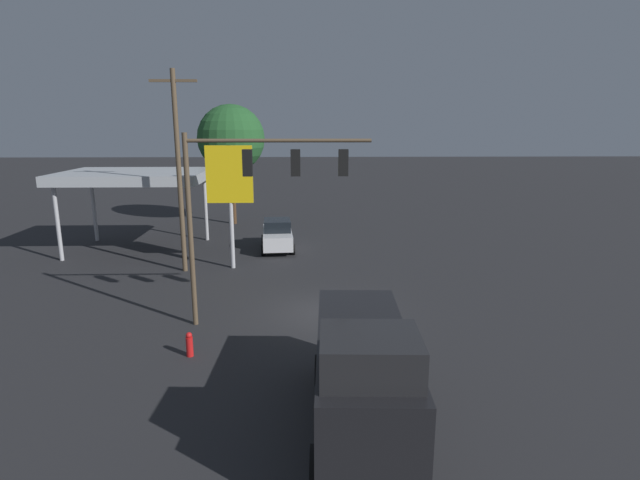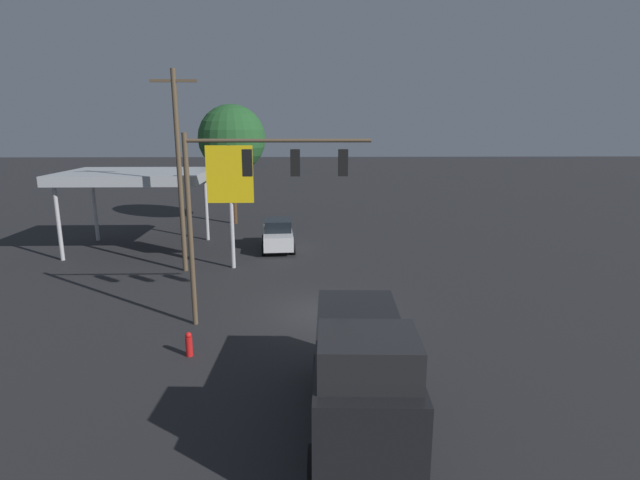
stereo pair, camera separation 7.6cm
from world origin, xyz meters
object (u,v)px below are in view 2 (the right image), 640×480
street_tree (232,139)px  price_sign (230,180)px  delivery_truck (361,373)px  fire_hydrant (189,344)px  utility_pole (179,168)px  sedan_far (278,235)px  traffic_signal_assembly (254,185)px

street_tree → price_sign: bearing=97.6°
delivery_truck → fire_hydrant: size_ratio=7.83×
delivery_truck → street_tree: bearing=-163.1°
fire_hydrant → utility_pole: bearing=-75.9°
price_sign → sedan_far: bearing=-118.7°
sedan_far → street_tree: (3.94, -8.47, 5.76)m
sedan_far → fire_hydrant: bearing=-12.8°
price_sign → delivery_truck: price_sign is taller
utility_pole → sedan_far: (-4.81, -4.65, -4.62)m
traffic_signal_assembly → delivery_truck: bearing=114.7°
street_tree → sedan_far: bearing=115.0°
sedan_far → street_tree: street_tree is taller
delivery_truck → sedan_far: bearing=-168.0°
price_sign → sedan_far: (-2.26, -4.13, -3.95)m
fire_hydrant → sedan_far: bearing=-98.4°
sedan_far → fire_hydrant: 15.17m
utility_pole → price_sign: size_ratio=1.57×
price_sign → delivery_truck: (-5.53, 15.38, -3.21)m
price_sign → utility_pole: bearing=11.4°
traffic_signal_assembly → sedan_far: size_ratio=1.67×
delivery_truck → street_tree: street_tree is taller
price_sign → delivery_truck: 16.65m
price_sign → street_tree: bearing=-82.4°
utility_pole → fire_hydrant: (-2.60, 10.35, -5.14)m
utility_pole → street_tree: 13.19m
sedan_far → delivery_truck: bearing=5.1°
price_sign → fire_hydrant: (-0.05, 10.87, -4.46)m
traffic_signal_assembly → fire_hydrant: 6.28m
utility_pole → sedan_far: bearing=-136.0°
price_sign → delivery_truck: size_ratio=0.98×
sedan_far → street_tree: size_ratio=0.49×
traffic_signal_assembly → sedan_far: traffic_signal_assembly is taller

